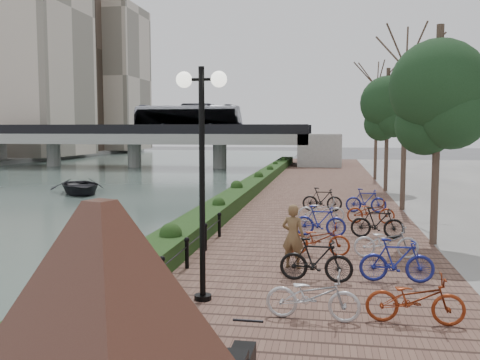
% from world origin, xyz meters
% --- Properties ---
extents(river_water, '(30.00, 130.00, 0.02)m').
position_xyz_m(river_water, '(-15.00, 25.00, 0.01)').
color(river_water, '#4C5F59').
rests_on(river_water, ground).
extents(promenade, '(8.00, 75.00, 0.50)m').
position_xyz_m(promenade, '(4.00, 17.50, 0.25)').
color(promenade, brown).
rests_on(promenade, ground).
extents(hedge, '(1.10, 56.00, 0.60)m').
position_xyz_m(hedge, '(0.60, 20.00, 0.80)').
color(hedge, '#193112').
rests_on(hedge, promenade).
extents(chain_fence, '(0.10, 14.10, 0.70)m').
position_xyz_m(chain_fence, '(1.40, 2.00, 0.85)').
color(chain_fence, black).
rests_on(chain_fence, promenade).
extents(granite_monument, '(5.17, 5.17, 2.84)m').
position_xyz_m(granite_monument, '(2.89, -3.32, 1.94)').
color(granite_monument, '#46231E').
rests_on(granite_monument, promenade).
extents(lamppost, '(1.02, 0.32, 4.68)m').
position_xyz_m(lamppost, '(2.36, 2.68, 3.89)').
color(lamppost, black).
rests_on(lamppost, promenade).
extents(pedestrian, '(0.67, 0.54, 1.61)m').
position_xyz_m(pedestrian, '(4.00, 5.48, 1.30)').
color(pedestrian, brown).
rests_on(pedestrian, promenade).
extents(bicycle_parking, '(2.40, 14.69, 1.00)m').
position_xyz_m(bicycle_parking, '(5.50, 8.26, 0.97)').
color(bicycle_parking, '#BBBCC1').
rests_on(bicycle_parking, promenade).
extents(street_trees, '(3.20, 37.12, 6.80)m').
position_xyz_m(street_trees, '(8.00, 12.68, 3.69)').
color(street_trees, '#3A2D22').
rests_on(street_trees, promenade).
extents(bridge, '(36.00, 10.77, 6.50)m').
position_xyz_m(bridge, '(-13.81, 45.00, 3.37)').
color(bridge, gray).
rests_on(bridge, ground).
extents(boat, '(5.23, 5.60, 0.94)m').
position_xyz_m(boat, '(-10.16, 22.76, 0.49)').
color(boat, black).
rests_on(boat, river_water).
extents(far_buildings, '(35.00, 38.00, 38.00)m').
position_xyz_m(far_buildings, '(-41.66, 65.91, 16.12)').
color(far_buildings, beige).
rests_on(far_buildings, far_bank).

